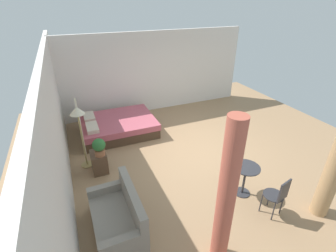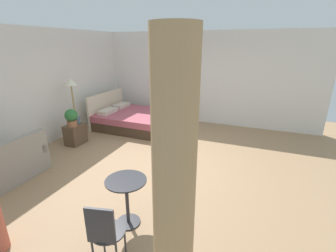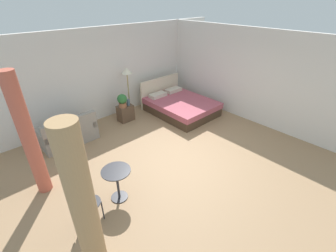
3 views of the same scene
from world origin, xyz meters
name	(u,v)px [view 1 (image 1 of 3)]	position (x,y,z in m)	size (l,w,h in m)	color
ground_plane	(196,150)	(0.00, 0.00, -0.01)	(9.35, 9.79, 0.02)	#9E7A56
wall_back	(56,128)	(0.00, 3.39, 1.42)	(9.35, 0.12, 2.84)	silver
wall_right	(156,72)	(3.18, 0.00, 1.42)	(0.12, 6.79, 2.84)	silver
bed	(116,126)	(1.84, 1.87, 0.26)	(1.79, 2.28, 1.01)	#473323
couch	(119,218)	(-1.79, 2.59, 0.28)	(1.44, 0.81, 0.85)	gray
nightstand	(99,162)	(0.11, 2.65, 0.26)	(0.48, 0.36, 0.52)	brown
potted_plant	(99,147)	(0.01, 2.61, 0.75)	(0.30, 0.30, 0.43)	#935B3D
vase	(98,147)	(0.23, 2.62, 0.62)	(0.10, 0.10, 0.20)	slate
floor_lamp	(78,117)	(0.47, 2.93, 1.36)	(0.34, 0.34, 1.62)	#99844C
balcony_table	(245,175)	(-1.90, -0.10, 0.49)	(0.57, 0.57, 0.71)	#2D2D33
cafe_chair_near_window	(278,194)	(-2.64, -0.28, 0.54)	(0.47, 0.47, 0.90)	#2D2D33
curtain_right	(226,196)	(-2.93, 1.19, 1.29)	(0.27, 0.27, 2.58)	#C15B47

